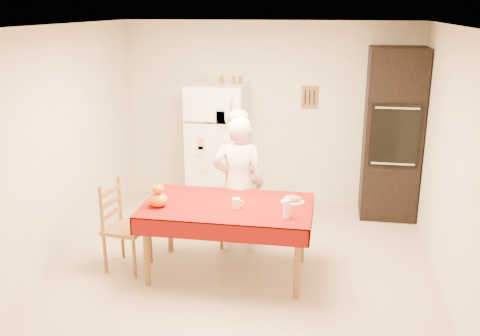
% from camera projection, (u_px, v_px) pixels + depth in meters
% --- Properties ---
extents(floor, '(4.50, 4.50, 0.00)m').
position_uv_depth(floor, '(242.00, 272.00, 5.62)').
color(floor, tan).
rests_on(floor, ground).
extents(room_shell, '(4.02, 4.52, 2.51)m').
position_uv_depth(room_shell, '(242.00, 120.00, 5.15)').
color(room_shell, beige).
rests_on(room_shell, ground).
extents(refrigerator, '(0.75, 0.74, 1.70)m').
position_uv_depth(refrigerator, '(218.00, 146.00, 7.25)').
color(refrigerator, white).
rests_on(refrigerator, floor).
extents(oven_cabinet, '(0.70, 0.62, 2.20)m').
position_uv_depth(oven_cabinet, '(392.00, 134.00, 6.85)').
color(oven_cabinet, black).
rests_on(oven_cabinet, floor).
extents(dining_table, '(1.70, 1.00, 0.76)m').
position_uv_depth(dining_table, '(228.00, 211.00, 5.40)').
color(dining_table, brown).
rests_on(dining_table, floor).
extents(chair_far, '(0.42, 0.40, 0.95)m').
position_uv_depth(chair_far, '(241.00, 201.00, 6.19)').
color(chair_far, brown).
rests_on(chair_far, floor).
extents(chair_left, '(0.45, 0.47, 0.95)m').
position_uv_depth(chair_left, '(121.00, 223.00, 5.58)').
color(chair_left, brown).
rests_on(chair_left, floor).
extents(seated_woman, '(0.61, 0.44, 1.57)m').
position_uv_depth(seated_woman, '(238.00, 185.00, 5.90)').
color(seated_woman, silver).
rests_on(seated_woman, floor).
extents(coffee_mug, '(0.08, 0.08, 0.10)m').
position_uv_depth(coffee_mug, '(236.00, 203.00, 5.27)').
color(coffee_mug, white).
rests_on(coffee_mug, dining_table).
extents(pumpkin_lower, '(0.19, 0.19, 0.14)m').
position_uv_depth(pumpkin_lower, '(158.00, 200.00, 5.31)').
color(pumpkin_lower, '#CF4404').
rests_on(pumpkin_lower, dining_table).
extents(pumpkin_upper, '(0.12, 0.12, 0.09)m').
position_uv_depth(pumpkin_upper, '(158.00, 189.00, 5.27)').
color(pumpkin_upper, '#D54805').
rests_on(pumpkin_upper, pumpkin_lower).
extents(wine_glass, '(0.07, 0.07, 0.18)m').
position_uv_depth(wine_glass, '(287.00, 208.00, 5.03)').
color(wine_glass, white).
rests_on(wine_glass, dining_table).
extents(bread_plate, '(0.24, 0.24, 0.02)m').
position_uv_depth(bread_plate, '(293.00, 202.00, 5.42)').
color(bread_plate, white).
rests_on(bread_plate, dining_table).
extents(bread_loaf, '(0.18, 0.10, 0.06)m').
position_uv_depth(bread_loaf, '(293.00, 198.00, 5.41)').
color(bread_loaf, '#996D4B').
rests_on(bread_loaf, bread_plate).
extents(spice_jar_left, '(0.05, 0.05, 0.10)m').
position_uv_depth(spice_jar_left, '(222.00, 80.00, 7.02)').
color(spice_jar_left, brown).
rests_on(spice_jar_left, refrigerator).
extents(spice_jar_mid, '(0.05, 0.05, 0.10)m').
position_uv_depth(spice_jar_mid, '(233.00, 80.00, 7.00)').
color(spice_jar_mid, brown).
rests_on(spice_jar_mid, refrigerator).
extents(spice_jar_right, '(0.05, 0.05, 0.10)m').
position_uv_depth(spice_jar_right, '(240.00, 80.00, 6.98)').
color(spice_jar_right, brown).
rests_on(spice_jar_right, refrigerator).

